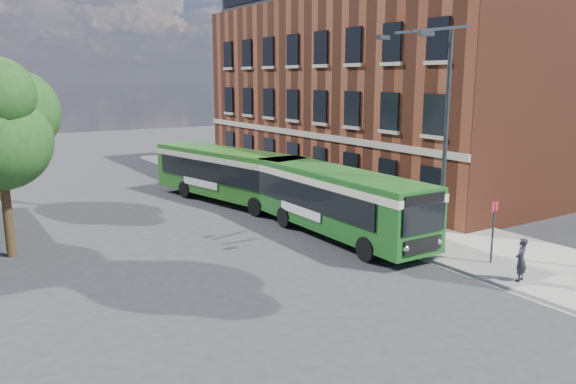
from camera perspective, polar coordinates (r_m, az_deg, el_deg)
ground at (r=22.11m, az=1.97°, el=-7.14°), size 120.00×120.00×0.00m
pavement at (r=32.30m, az=4.12°, el=-1.01°), size 6.00×48.00×0.15m
kerb_line at (r=30.62m, az=-0.46°, el=-1.81°), size 0.12×48.00×0.01m
brick_office at (r=39.06m, az=9.07°, el=11.25°), size 12.10×26.00×14.20m
street_lamp at (r=22.76m, az=15.11°, el=5.38°), size 2.96×2.38×9.00m
bus_stop_sign at (r=22.54m, az=20.11°, el=-3.49°), size 0.35×0.08×2.52m
bus_front at (r=25.28m, az=4.95°, el=-0.48°), size 2.72×10.90×3.02m
bus_rear at (r=32.45m, az=-6.07°, el=2.18°), size 4.74×11.42×3.02m
pedestrian_a at (r=21.08m, az=22.58°, el=-6.37°), size 0.65×0.52×1.54m
pedestrian_b at (r=23.64m, az=13.87°, el=-3.67°), size 0.99×0.86×1.73m
tree_left at (r=24.39m, az=-27.20°, el=6.16°), size 4.65×4.42×7.85m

